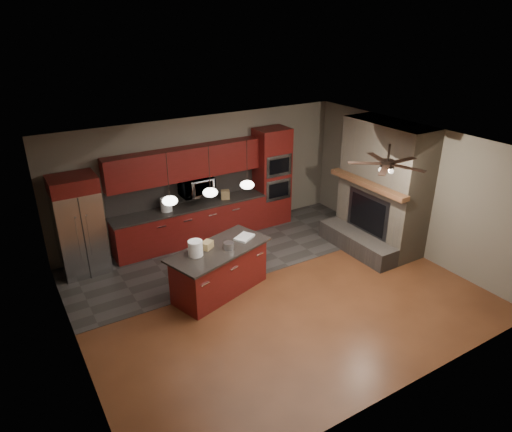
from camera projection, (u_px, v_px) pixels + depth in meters
ground at (273, 291)px, 8.67m from camera, size 7.00×7.00×0.00m
ceiling at (276, 148)px, 7.53m from camera, size 7.00×6.00×0.02m
back_wall at (203, 177)px, 10.44m from camera, size 7.00×0.02×2.80m
right_wall at (411, 189)px, 9.76m from camera, size 0.02×6.00×2.80m
left_wall at (68, 279)px, 6.44m from camera, size 0.02×6.00×2.80m
slate_tile_patch at (229, 252)px, 10.08m from camera, size 7.00×2.40×0.01m
fireplace_column at (381, 191)px, 9.90m from camera, size 1.30×2.10×2.80m
back_cabinetry at (189, 205)px, 10.23m from camera, size 3.59×0.64×2.20m
oven_tower at (272, 177)px, 11.09m from camera, size 0.80×0.63×2.38m
microwave at (196, 187)px, 10.16m from camera, size 0.73×0.41×0.50m
refrigerator at (79, 226)px, 8.95m from camera, size 0.87×0.75×2.04m
kitchen_island at (220, 270)px, 8.48m from camera, size 2.13×1.42×0.92m
white_bucket at (195, 248)px, 8.01m from camera, size 0.28×0.28×0.28m
paint_can at (229, 246)px, 8.26m from camera, size 0.22×0.22×0.13m
paint_tray at (244, 237)px, 8.67m from camera, size 0.45×0.41×0.04m
cardboard_box at (207, 245)px, 8.27m from camera, size 0.27×0.25×0.14m
counter_bucket at (166, 205)px, 9.87m from camera, size 0.29×0.29×0.28m
counter_box at (225, 195)px, 10.52m from camera, size 0.23×0.21×0.21m
pendant_left at (170, 201)px, 7.64m from camera, size 0.26×0.26×0.92m
pendant_center at (210, 192)px, 7.99m from camera, size 0.26×0.26×0.92m
pendant_right at (247, 185)px, 8.35m from camera, size 0.26×0.26×0.92m
ceiling_fan at (388, 163)px, 7.90m from camera, size 1.27×1.33×0.41m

